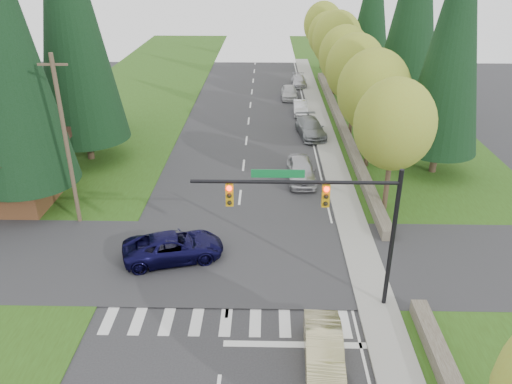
{
  "coord_description": "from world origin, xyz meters",
  "views": [
    {
      "loc": [
        1.7,
        -14.1,
        14.74
      ],
      "look_at": [
        1.17,
        10.55,
        2.8
      ],
      "focal_mm": 35.0,
      "sensor_mm": 36.0,
      "label": 1
    }
  ],
  "objects_px": {
    "sedan_champagne": "(324,349)",
    "parked_car_a": "(301,170)",
    "parked_car_b": "(311,128)",
    "parked_car_d": "(289,92)",
    "parked_car_e": "(299,81)",
    "suv_navy": "(173,247)",
    "parked_car_c": "(300,108)"
  },
  "relations": [
    {
      "from": "sedan_champagne",
      "to": "parked_car_e",
      "type": "xyz_separation_m",
      "value": [
        1.56,
        45.07,
        -0.07
      ]
    },
    {
      "from": "parked_car_e",
      "to": "sedan_champagne",
      "type": "bearing_deg",
      "value": -92.61
    },
    {
      "from": "sedan_champagne",
      "to": "parked_car_b",
      "type": "xyz_separation_m",
      "value": [
        1.56,
        26.99,
        0.06
      ]
    },
    {
      "from": "parked_car_a",
      "to": "parked_car_d",
      "type": "bearing_deg",
      "value": 88.41
    },
    {
      "from": "sedan_champagne",
      "to": "parked_car_a",
      "type": "height_order",
      "value": "parked_car_a"
    },
    {
      "from": "parked_car_b",
      "to": "parked_car_d",
      "type": "height_order",
      "value": "parked_car_b"
    },
    {
      "from": "parked_car_a",
      "to": "parked_car_d",
      "type": "distance_m",
      "value": 21.89
    },
    {
      "from": "parked_car_c",
      "to": "parked_car_e",
      "type": "distance_m",
      "value": 11.53
    },
    {
      "from": "sedan_champagne",
      "to": "parked_car_d",
      "type": "height_order",
      "value": "parked_car_d"
    },
    {
      "from": "suv_navy",
      "to": "parked_car_e",
      "type": "relative_size",
      "value": 1.24
    },
    {
      "from": "sedan_champagne",
      "to": "parked_car_d",
      "type": "xyz_separation_m",
      "value": [
        0.16,
        39.31,
        0.04
      ]
    },
    {
      "from": "parked_car_d",
      "to": "parked_car_e",
      "type": "xyz_separation_m",
      "value": [
        1.4,
        5.76,
        -0.11
      ]
    },
    {
      "from": "sedan_champagne",
      "to": "suv_navy",
      "type": "height_order",
      "value": "suv_navy"
    },
    {
      "from": "parked_car_c",
      "to": "parked_car_d",
      "type": "height_order",
      "value": "parked_car_d"
    },
    {
      "from": "parked_car_a",
      "to": "parked_car_e",
      "type": "height_order",
      "value": "parked_car_a"
    },
    {
      "from": "parked_car_b",
      "to": "parked_car_d",
      "type": "xyz_separation_m",
      "value": [
        -1.4,
        12.33,
        -0.03
      ]
    },
    {
      "from": "suv_navy",
      "to": "parked_car_e",
      "type": "height_order",
      "value": "suv_navy"
    },
    {
      "from": "parked_car_a",
      "to": "parked_car_d",
      "type": "relative_size",
      "value": 1.12
    },
    {
      "from": "parked_car_b",
      "to": "parked_car_c",
      "type": "bearing_deg",
      "value": 86.68
    },
    {
      "from": "parked_car_c",
      "to": "parked_car_e",
      "type": "relative_size",
      "value": 0.93
    },
    {
      "from": "parked_car_b",
      "to": "parked_car_e",
      "type": "distance_m",
      "value": 18.09
    },
    {
      "from": "parked_car_c",
      "to": "sedan_champagne",
      "type": "bearing_deg",
      "value": -91.36
    },
    {
      "from": "sedan_champagne",
      "to": "parked_car_a",
      "type": "distance_m",
      "value": 17.43
    },
    {
      "from": "parked_car_d",
      "to": "parked_car_a",
      "type": "bearing_deg",
      "value": -89.87
    },
    {
      "from": "parked_car_b",
      "to": "parked_car_d",
      "type": "relative_size",
      "value": 1.22
    },
    {
      "from": "parked_car_a",
      "to": "parked_car_b",
      "type": "bearing_deg",
      "value": 80.08
    },
    {
      "from": "suv_navy",
      "to": "parked_car_c",
      "type": "bearing_deg",
      "value": -32.68
    },
    {
      "from": "sedan_champagne",
      "to": "parked_car_c",
      "type": "xyz_separation_m",
      "value": [
        1.07,
        33.55,
        -0.03
      ]
    },
    {
      "from": "parked_car_b",
      "to": "parked_car_e",
      "type": "xyz_separation_m",
      "value": [
        0.0,
        18.08,
        -0.14
      ]
    },
    {
      "from": "sedan_champagne",
      "to": "suv_navy",
      "type": "bearing_deg",
      "value": 136.36
    },
    {
      "from": "suv_navy",
      "to": "parked_car_d",
      "type": "xyz_separation_m",
      "value": [
        7.32,
        32.04,
        -0.0
      ]
    },
    {
      "from": "parked_car_a",
      "to": "parked_car_b",
      "type": "distance_m",
      "value": 9.66
    }
  ]
}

